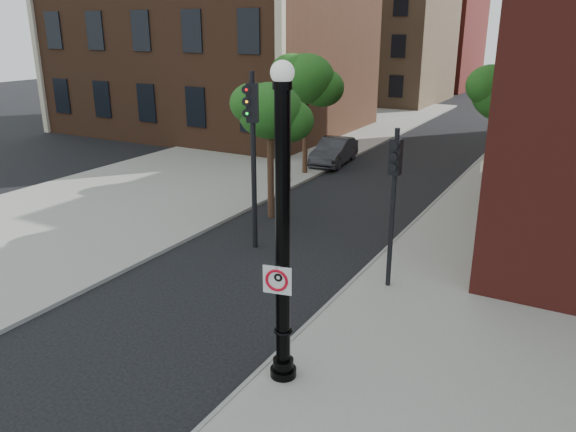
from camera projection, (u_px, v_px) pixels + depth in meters
The scene contains 15 objects.
ground at pixel (169, 357), 12.08m from camera, with size 120.00×120.00×0.00m, color black.
sidewalk_right at pixel (529, 252), 17.56m from camera, with size 8.00×60.00×0.12m, color gray.
sidewalk_left at pixel (259, 153), 31.10m from camera, with size 10.00×50.00×0.12m, color gray.
curb_edge at pixel (407, 230), 19.38m from camera, with size 0.10×60.00×0.14m, color gray.
bg_building_tan_a at pixel (379, 35), 52.07m from camera, with size 12.00×12.00×12.00m, color #846548.
bg_building_red at pixel (421, 42), 63.97m from camera, with size 12.00×12.00×10.00m, color maroon.
lamppost at pixel (283, 248), 10.36m from camera, with size 0.53×0.53×6.23m.
no_parking_sign at pixel (277, 280), 10.43m from camera, with size 0.55×0.15×0.56m.
parked_car at pixel (334, 151), 28.74m from camera, with size 1.42×4.06×1.34m, color #2E2E33.
traffic_signal_left at pixel (252, 132), 16.89m from camera, with size 0.45×0.49×5.52m.
traffic_signal_right at pixel (394, 184), 14.25m from camera, with size 0.29×0.36×4.37m.
utility_pole at pixel (489, 159), 17.60m from camera, with size 0.11×0.11×5.58m, color #999999.
street_tree_a at pixel (271, 112), 19.68m from camera, with size 2.73×2.47×4.93m.
street_tree_b at pixel (307, 80), 25.43m from camera, with size 3.12×2.82×5.62m.
street_tree_c at pixel (507, 95), 21.34m from camera, with size 3.00×2.72×5.41m.
Camera 1 is at (7.33, -7.89, 6.76)m, focal length 35.00 mm.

